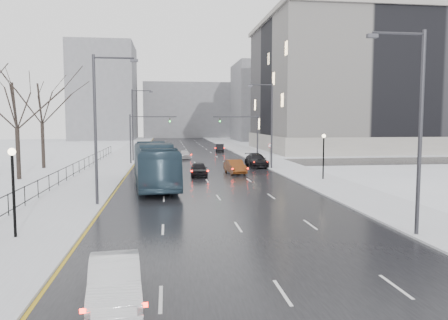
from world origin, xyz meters
name	(u,v)px	position (x,y,z in m)	size (l,w,h in m)	color
road	(190,156)	(0.00, 60.00, 0.02)	(16.00, 150.00, 0.04)	black
cross_road	(195,163)	(0.00, 48.00, 0.02)	(130.00, 10.00, 0.04)	black
sidewalk_left	(123,156)	(-10.50, 60.00, 0.08)	(5.00, 150.00, 0.16)	silver
sidewalk_right	(255,155)	(10.50, 60.00, 0.08)	(5.00, 150.00, 0.16)	silver
park_strip	(60,157)	(-20.00, 60.00, 0.06)	(14.00, 150.00, 0.12)	white
tree_park_d	(19,180)	(-17.80, 34.00, 0.00)	(8.75, 8.75, 12.50)	black
tree_park_e	(44,169)	(-18.20, 44.00, 0.00)	(9.45, 9.45, 13.50)	black
iron_fence	(61,175)	(-13.00, 30.00, 0.91)	(0.06, 70.00, 1.30)	black
streetlight_r_near	(416,123)	(8.17, 10.00, 5.62)	(2.95, 0.25, 10.00)	#2D2D33
streetlight_r_mid	(270,121)	(8.17, 40.00, 5.62)	(2.95, 0.25, 10.00)	#2D2D33
streetlight_l_near	(99,122)	(-8.17, 20.00, 5.62)	(2.95, 0.25, 10.00)	#2D2D33
streetlight_l_far	(134,121)	(-8.17, 52.00, 5.62)	(2.95, 0.25, 10.00)	#2D2D33
lamppost_l	(13,179)	(-11.00, 12.00, 2.94)	(0.36, 0.36, 4.28)	black
lamppost_r_mid	(324,150)	(11.00, 30.00, 2.94)	(0.36, 0.36, 4.28)	black
mast_signal_right	(250,132)	(7.33, 48.00, 4.11)	(6.10, 0.33, 6.50)	#2D2D33
mast_signal_left	(139,133)	(-7.33, 48.00, 4.11)	(6.10, 0.33, 6.50)	#2D2D33
no_uturn_sign	(270,148)	(9.20, 44.00, 2.30)	(0.60, 0.06, 2.70)	#2D2D33
civic_building	(366,92)	(35.00, 72.00, 11.21)	(41.00, 31.00, 24.80)	gray
bldg_far_right	(276,102)	(28.00, 115.00, 11.00)	(24.00, 20.00, 22.00)	slate
bldg_far_left	(104,92)	(-22.00, 125.00, 14.00)	(18.00, 22.00, 28.00)	slate
bldg_far_center	(189,111)	(4.00, 140.00, 9.00)	(30.00, 18.00, 18.00)	slate
sedan_left_near	(115,281)	(-5.40, 3.80, 0.76)	(1.53, 4.39, 1.45)	silver
bus	(155,165)	(-4.80, 28.23, 1.92)	(3.16, 13.53, 3.77)	#243847
sedan_center_near	(199,169)	(-0.50, 34.74, 0.74)	(1.66, 4.13, 1.41)	black
sedan_right_near	(235,167)	(3.50, 36.34, 0.78)	(1.57, 4.49, 1.48)	#632E10
sedan_right_far	(256,160)	(7.20, 42.81, 0.82)	(2.19, 5.39, 1.56)	black
sedan_center_far	(184,154)	(-1.15, 55.07, 0.71)	(1.58, 3.93, 1.34)	#B8B7BB
sedan_right_distant	(220,148)	(5.93, 69.49, 0.73)	(1.45, 4.17, 1.37)	black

